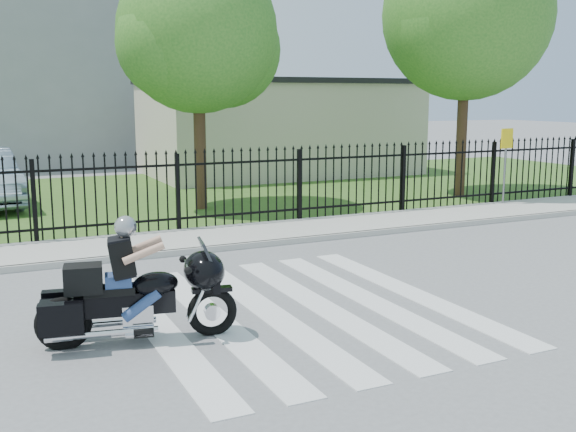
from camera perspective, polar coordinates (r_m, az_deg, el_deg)
name	(u,v)px	position (r m, az deg, el deg)	size (l,w,h in m)	color
ground	(296,310)	(9.83, 0.68, -7.93)	(120.00, 120.00, 0.00)	slate
crosswalk	(296,309)	(9.82, 0.68, -7.90)	(5.00, 5.50, 0.01)	silver
sidewalk	(192,240)	(14.33, -8.10, -2.01)	(40.00, 2.00, 0.12)	#ADAAA3
curb	(208,249)	(13.39, -6.83, -2.83)	(40.00, 0.12, 0.12)	#ADAAA3
grass_strip	(123,198)	(21.03, -13.77, 1.53)	(40.00, 12.00, 0.02)	#33581E
iron_fence	(178,194)	(15.12, -9.30, 1.84)	(26.00, 0.04, 1.80)	black
tree_mid	(197,33)	(18.35, -7.67, 15.10)	(4.20, 4.20, 6.78)	#382316
tree_right	(467,16)	(21.43, 14.91, 16.07)	(5.00, 5.00, 7.90)	#382316
building_low	(279,129)	(26.83, -0.81, 7.35)	(10.00, 6.00, 3.50)	#C0B6A0
building_low_roof	(278,82)	(26.81, -0.82, 11.31)	(10.20, 6.20, 0.20)	black
motorcycle_rider	(132,290)	(8.61, -13.05, -6.13)	(2.47, 1.09, 1.65)	black
traffic_sign	(506,150)	(19.38, 17.97, 5.32)	(0.45, 0.10, 2.06)	slate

